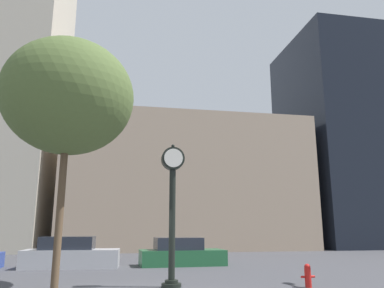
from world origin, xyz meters
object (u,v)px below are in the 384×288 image
object	(u,v)px
car_silver	(71,255)
car_green	(181,254)
fire_hydrant_near	(308,275)
bare_tree	(69,97)
street_clock	(172,199)

from	to	relation	value
car_silver	car_green	bearing A→B (deg)	4.72
fire_hydrant_near	bare_tree	distance (m)	9.98
fire_hydrant_near	bare_tree	size ratio (longest dim) A/B	0.09
car_green	bare_tree	distance (m)	10.21
street_clock	car_green	xyz separation A→B (m)	(1.38, 6.96, -2.26)
car_silver	fire_hydrant_near	xyz separation A→B (m)	(8.36, -7.61, -0.24)
street_clock	bare_tree	xyz separation A→B (m)	(-3.64, 0.14, 3.44)
bare_tree	car_green	bearing A→B (deg)	53.60
bare_tree	street_clock	bearing A→B (deg)	-2.27
street_clock	bare_tree	bearing A→B (deg)	177.73
street_clock	fire_hydrant_near	distance (m)	5.06
fire_hydrant_near	car_silver	bearing A→B (deg)	137.71
fire_hydrant_near	bare_tree	world-z (taller)	bare_tree
car_silver	street_clock	bearing A→B (deg)	-56.66
car_silver	car_green	size ratio (longest dim) A/B	1.04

